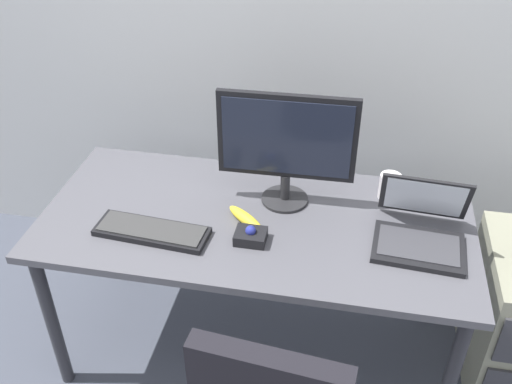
{
  "coord_description": "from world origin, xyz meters",
  "views": [
    {
      "loc": [
        0.32,
        -1.67,
        2.03
      ],
      "look_at": [
        0.0,
        0.0,
        0.84
      ],
      "focal_mm": 40.44,
      "sensor_mm": 36.0,
      "label": 1
    }
  ],
  "objects_px": {
    "trackball_mouse": "(251,236)",
    "banana": "(246,219)",
    "keyboard": "(152,231)",
    "coffee_mug": "(390,186)",
    "laptop": "(421,229)",
    "monitor_main": "(287,143)"
  },
  "relations": [
    {
      "from": "coffee_mug",
      "to": "banana",
      "type": "height_order",
      "value": "coffee_mug"
    },
    {
      "from": "monitor_main",
      "to": "banana",
      "type": "relative_size",
      "value": 2.68
    },
    {
      "from": "keyboard",
      "to": "trackball_mouse",
      "type": "xyz_separation_m",
      "value": [
        0.35,
        0.03,
        0.01
      ]
    },
    {
      "from": "monitor_main",
      "to": "coffee_mug",
      "type": "distance_m",
      "value": 0.46
    },
    {
      "from": "trackball_mouse",
      "to": "banana",
      "type": "bearing_deg",
      "value": 111.05
    },
    {
      "from": "coffee_mug",
      "to": "banana",
      "type": "bearing_deg",
      "value": -152.72
    },
    {
      "from": "keyboard",
      "to": "trackball_mouse",
      "type": "distance_m",
      "value": 0.36
    },
    {
      "from": "banana",
      "to": "monitor_main",
      "type": "bearing_deg",
      "value": 54.43
    },
    {
      "from": "monitor_main",
      "to": "keyboard",
      "type": "xyz_separation_m",
      "value": [
        -0.44,
        -0.29,
        -0.24
      ]
    },
    {
      "from": "laptop",
      "to": "keyboard",
      "type": "bearing_deg",
      "value": -171.07
    },
    {
      "from": "trackball_mouse",
      "to": "banana",
      "type": "height_order",
      "value": "trackball_mouse"
    },
    {
      "from": "keyboard",
      "to": "laptop",
      "type": "xyz_separation_m",
      "value": [
        0.94,
        0.15,
        0.04
      ]
    },
    {
      "from": "laptop",
      "to": "trackball_mouse",
      "type": "distance_m",
      "value": 0.59
    },
    {
      "from": "monitor_main",
      "to": "laptop",
      "type": "bearing_deg",
      "value": -16.26
    },
    {
      "from": "coffee_mug",
      "to": "banana",
      "type": "xyz_separation_m",
      "value": [
        -0.52,
        -0.27,
        -0.03
      ]
    },
    {
      "from": "trackball_mouse",
      "to": "coffee_mug",
      "type": "xyz_separation_m",
      "value": [
        0.48,
        0.36,
        0.03
      ]
    },
    {
      "from": "trackball_mouse",
      "to": "coffee_mug",
      "type": "height_order",
      "value": "coffee_mug"
    },
    {
      "from": "monitor_main",
      "to": "coffee_mug",
      "type": "xyz_separation_m",
      "value": [
        0.4,
        0.1,
        -0.21
      ]
    },
    {
      "from": "trackball_mouse",
      "to": "coffee_mug",
      "type": "distance_m",
      "value": 0.6
    },
    {
      "from": "keyboard",
      "to": "coffee_mug",
      "type": "relative_size",
      "value": 4.15
    },
    {
      "from": "keyboard",
      "to": "banana",
      "type": "xyz_separation_m",
      "value": [
        0.32,
        0.13,
        0.01
      ]
    },
    {
      "from": "coffee_mug",
      "to": "banana",
      "type": "relative_size",
      "value": 0.53
    }
  ]
}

